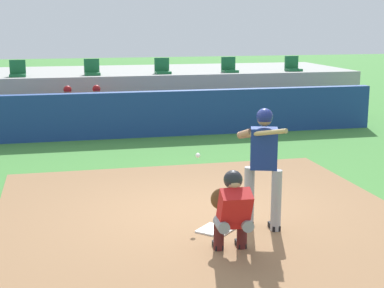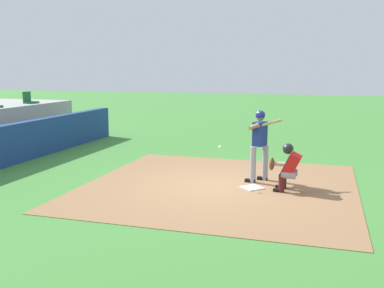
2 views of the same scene
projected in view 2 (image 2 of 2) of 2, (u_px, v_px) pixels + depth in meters
name	position (u px, v px, depth m)	size (l,w,h in m)	color
ground_plane	(220.00, 186.00, 10.76)	(80.00, 80.00, 0.00)	#428438
dirt_infield	(220.00, 186.00, 10.76)	(6.40, 6.40, 0.01)	#936B47
home_plate	(252.00, 188.00, 10.53)	(0.44, 0.44, 0.02)	white
batter_at_plate	(259.00, 141.00, 11.00)	(0.60, 0.85, 1.80)	#99999E
catcher_crouched	(287.00, 166.00, 10.21)	(0.50, 1.95, 1.13)	gray
stadium_seat_5	(29.00, 100.00, 18.31)	(0.46, 0.46, 0.48)	#196033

